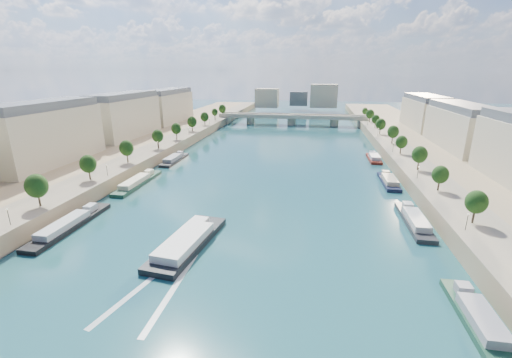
% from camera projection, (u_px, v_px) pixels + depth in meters
% --- Properties ---
extents(ground, '(700.00, 700.00, 0.00)m').
position_uv_depth(ground, '(269.00, 173.00, 139.79)').
color(ground, '#0C2935').
rests_on(ground, ground).
extents(quay_left, '(44.00, 520.00, 5.00)m').
position_uv_depth(quay_left, '(107.00, 160.00, 150.53)').
color(quay_left, '#9E8460').
rests_on(quay_left, ground).
extents(quay_right, '(44.00, 520.00, 5.00)m').
position_uv_depth(quay_right, '(460.00, 176.00, 127.53)').
color(quay_right, '#9E8460').
rests_on(quay_right, ground).
extents(pave_left, '(14.00, 520.00, 0.10)m').
position_uv_depth(pave_left, '(138.00, 155.00, 147.36)').
color(pave_left, gray).
rests_on(pave_left, quay_left).
extents(pave_right, '(14.00, 520.00, 0.10)m').
position_uv_depth(pave_right, '(419.00, 167.00, 129.16)').
color(pave_right, gray).
rests_on(pave_right, quay_right).
extents(trees_left, '(4.80, 268.80, 8.26)m').
position_uv_depth(trees_left, '(144.00, 142.00, 147.27)').
color(trees_left, '#382B1E').
rests_on(trees_left, ground).
extents(trees_right, '(4.80, 268.80, 8.26)m').
position_uv_depth(trees_right, '(408.00, 147.00, 137.22)').
color(trees_right, '#382B1E').
rests_on(trees_right, ground).
extents(lamps_left, '(0.36, 200.36, 4.28)m').
position_uv_depth(lamps_left, '(136.00, 155.00, 136.42)').
color(lamps_left, black).
rests_on(lamps_left, ground).
extents(lamps_right, '(0.36, 200.36, 4.28)m').
position_uv_depth(lamps_right, '(404.00, 157.00, 133.74)').
color(lamps_right, black).
rests_on(lamps_right, ground).
extents(buildings_left, '(16.00, 226.00, 23.20)m').
position_uv_depth(buildings_left, '(93.00, 123.00, 159.65)').
color(buildings_left, '#C1B795').
rests_on(buildings_left, ground).
extents(buildings_right, '(16.00, 226.00, 23.20)m').
position_uv_depth(buildings_right, '(491.00, 134.00, 132.50)').
color(buildings_right, '#C1B795').
rests_on(buildings_right, ground).
extents(skyline, '(79.00, 42.00, 22.00)m').
position_uv_depth(skyline, '(301.00, 97.00, 341.05)').
color(skyline, '#C1B795').
rests_on(skyline, ground).
extents(bridge, '(112.00, 12.00, 8.15)m').
position_uv_depth(bridge, '(292.00, 118.00, 261.30)').
color(bridge, '#C1B79E').
rests_on(bridge, ground).
extents(tour_barge, '(11.42, 29.26, 3.87)m').
position_uv_depth(tour_barge, '(188.00, 242.00, 81.12)').
color(tour_barge, black).
rests_on(tour_barge, ground).
extents(wake, '(10.73, 26.01, 0.04)m').
position_uv_depth(wake, '(157.00, 288.00, 65.87)').
color(wake, silver).
rests_on(wake, ground).
extents(moored_barges_left, '(5.00, 157.16, 3.60)m').
position_uv_depth(moored_barges_left, '(95.00, 209.00, 100.85)').
color(moored_barges_left, '#182335').
rests_on(moored_barges_left, ground).
extents(moored_barges_right, '(5.00, 158.94, 3.60)m').
position_uv_depth(moored_barges_right, '(417.00, 225.00, 90.45)').
color(moored_barges_right, black).
rests_on(moored_barges_right, ground).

